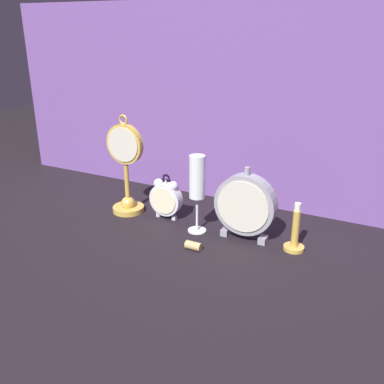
% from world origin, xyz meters
% --- Properties ---
extents(ground_plane, '(4.00, 4.00, 0.00)m').
position_xyz_m(ground_plane, '(0.00, 0.00, 0.00)').
color(ground_plane, black).
extents(fabric_backdrop_drape, '(1.66, 0.01, 0.62)m').
position_xyz_m(fabric_backdrop_drape, '(0.00, 0.33, 0.31)').
color(fabric_backdrop_drape, '#6B478E').
rests_on(fabric_backdrop_drape, ground_plane).
extents(pocket_watch_on_stand, '(0.12, 0.10, 0.30)m').
position_xyz_m(pocket_watch_on_stand, '(-0.23, 0.09, 0.13)').
color(pocket_watch_on_stand, gold).
rests_on(pocket_watch_on_stand, ground_plane).
extents(alarm_clock_twin_bell, '(0.10, 0.03, 0.12)m').
position_xyz_m(alarm_clock_twin_bell, '(-0.10, 0.10, 0.07)').
color(alarm_clock_twin_bell, silver).
rests_on(alarm_clock_twin_bell, ground_plane).
extents(mantel_clock_silver, '(0.17, 0.04, 0.20)m').
position_xyz_m(mantel_clock_silver, '(0.16, 0.08, 0.10)').
color(mantel_clock_silver, gray).
rests_on(mantel_clock_silver, ground_plane).
extents(champagne_flute, '(0.05, 0.05, 0.22)m').
position_xyz_m(champagne_flute, '(0.02, 0.06, 0.15)').
color(champagne_flute, silver).
rests_on(champagne_flute, ground_plane).
extents(brass_candlestick, '(0.05, 0.05, 0.13)m').
position_xyz_m(brass_candlestick, '(0.30, 0.08, 0.04)').
color(brass_candlestick, gold).
rests_on(brass_candlestick, ground_plane).
extents(wine_cork, '(0.04, 0.02, 0.02)m').
position_xyz_m(wine_cork, '(0.06, -0.04, 0.01)').
color(wine_cork, tan).
rests_on(wine_cork, ground_plane).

